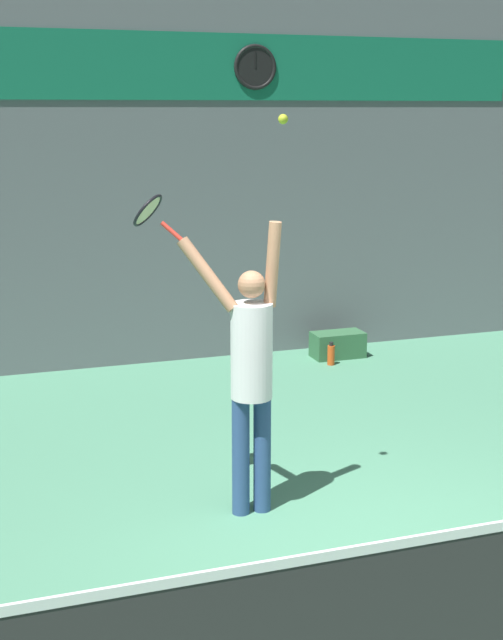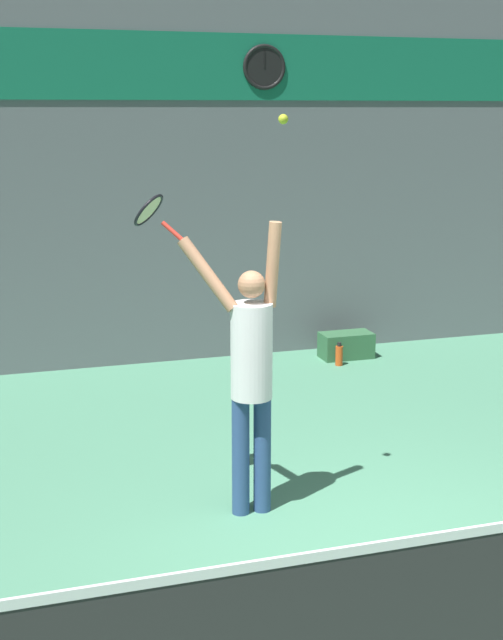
# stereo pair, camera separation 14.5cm
# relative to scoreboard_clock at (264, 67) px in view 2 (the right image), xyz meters

# --- Properties ---
(ground_plane) EXTENTS (18.00, 18.00, 0.00)m
(ground_plane) POSITION_rel_scoreboard_clock_xyz_m (-0.67, -5.37, -3.39)
(ground_plane) COLOR #4C8C6B
(back_wall) EXTENTS (18.00, 0.10, 5.00)m
(back_wall) POSITION_rel_scoreboard_clock_xyz_m (-0.67, 0.08, -0.89)
(back_wall) COLOR slate
(back_wall) RESTS_ON ground_plane
(sponsor_banner) EXTENTS (7.95, 0.02, 0.73)m
(sponsor_banner) POSITION_rel_scoreboard_clock_xyz_m (-0.67, 0.02, -0.00)
(sponsor_banner) COLOR #146B4C
(scoreboard_clock) EXTENTS (0.51, 0.05, 0.51)m
(scoreboard_clock) POSITION_rel_scoreboard_clock_xyz_m (0.00, 0.00, 0.00)
(scoreboard_clock) COLOR black
(tennis_player) EXTENTS (0.72, 0.45, 2.17)m
(tennis_player) POSITION_rel_scoreboard_clock_xyz_m (-1.45, -4.14, -2.28)
(tennis_player) COLOR #2D4C7F
(tennis_player) RESTS_ON ground_plane
(tennis_racket) EXTENTS (0.39, 0.35, 0.34)m
(tennis_racket) POSITION_rel_scoreboard_clock_xyz_m (-2.08, -3.75, -1.17)
(tennis_racket) COLOR red
(tennis_ball) EXTENTS (0.07, 0.07, 0.07)m
(tennis_ball) POSITION_rel_scoreboard_clock_xyz_m (-1.22, -4.16, -0.53)
(tennis_ball) COLOR #CCDB2D
(water_bottle) EXTENTS (0.09, 0.09, 0.27)m
(water_bottle) POSITION_rel_scoreboard_clock_xyz_m (0.69, -0.74, -3.27)
(water_bottle) COLOR #D84C19
(water_bottle) RESTS_ON ground_plane
(equipment_bag) EXTENTS (0.62, 0.33, 0.31)m
(equipment_bag) POSITION_rel_scoreboard_clock_xyz_m (0.90, -0.45, -3.24)
(equipment_bag) COLOR #33663F
(equipment_bag) RESTS_ON ground_plane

